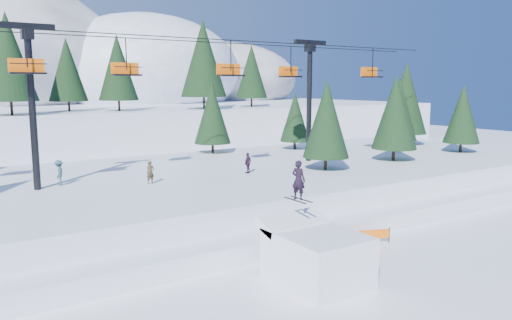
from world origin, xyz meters
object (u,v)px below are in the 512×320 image
jump_kicker (315,254)px  banner_far (382,221)px  chairlift (190,81)px  banner_near (367,235)px

jump_kicker → banner_far: size_ratio=1.99×
banner_far → jump_kicker: bearing=-154.9°
jump_kicker → chairlift: size_ratio=0.12×
chairlift → banner_near: size_ratio=17.23×
jump_kicker → chairlift: bearing=84.1°
chairlift → banner_near: (4.33, -13.89, -8.78)m
banner_near → banner_far: same height
jump_kicker → chairlift: 18.43m
jump_kicker → banner_near: jump_kicker is taller
chairlift → banner_near: chairlift is taller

